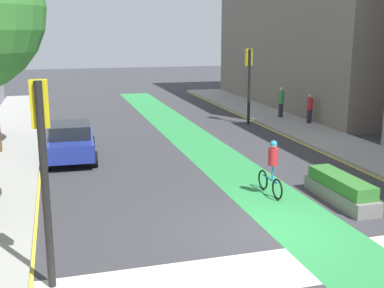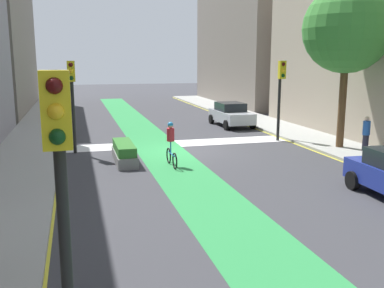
{
  "view_description": "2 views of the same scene",
  "coord_description": "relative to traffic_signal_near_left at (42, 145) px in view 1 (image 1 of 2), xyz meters",
  "views": [
    {
      "loc": [
        -5.2,
        -11.11,
        5.28
      ],
      "look_at": [
        -0.11,
        6.83,
        0.88
      ],
      "focal_mm": 45.17,
      "sensor_mm": 36.0,
      "label": 1
    },
    {
      "loc": [
        5.2,
        20.05,
        4.4
      ],
      "look_at": [
        0.88,
        4.1,
        1.17
      ],
      "focal_mm": 40.46,
      "sensor_mm": 36.0,
      "label": 2
    }
  ],
  "objects": [
    {
      "name": "crosswalk_band",
      "position": [
        5.52,
        -0.72,
        -3.04
      ],
      "size": [
        12.0,
        1.8,
        0.01
      ],
      "primitive_type": "cube",
      "color": "silver",
      "rests_on": "ground_plane"
    },
    {
      "name": "ground_plane",
      "position": [
        5.52,
        1.28,
        -3.04
      ],
      "size": [
        120.0,
        120.0,
        0.0
      ],
      "primitive_type": "plane",
      "color": "#38383D"
    },
    {
      "name": "traffic_signal_far_right",
      "position": [
        10.95,
        15.83,
        -0.04
      ],
      "size": [
        0.35,
        0.52,
        4.28
      ],
      "color": "black",
      "rests_on": "ground_plane"
    },
    {
      "name": "car_blue_left_far",
      "position": [
        0.8,
        10.41,
        -2.24
      ],
      "size": [
        2.17,
        4.27,
        1.57
      ],
      "color": "navy",
      "rests_on": "ground_plane"
    },
    {
      "name": "pedestrian_sidewalk_right_b",
      "position": [
        14.1,
        14.36,
        -2.06
      ],
      "size": [
        0.34,
        0.34,
        1.64
      ],
      "color": "#262638",
      "rests_on": "sidewalk_right"
    },
    {
      "name": "cyclist_in_lane",
      "position": [
        6.93,
        3.98,
        -2.07
      ],
      "size": [
        0.32,
        1.73,
        1.86
      ],
      "color": "black",
      "rests_on": "ground_plane"
    },
    {
      "name": "bike_lane_paint",
      "position": [
        6.76,
        1.28,
        -3.04
      ],
      "size": [
        2.4,
        60.0,
        0.01
      ],
      "primitive_type": "cube",
      "color": "#2D8C47",
      "rests_on": "ground_plane"
    },
    {
      "name": "curb_stripe_left",
      "position": [
        -0.48,
        1.28,
        -3.04
      ],
      "size": [
        0.16,
        60.0,
        0.01
      ],
      "primitive_type": "cube",
      "color": "yellow",
      "rests_on": "ground_plane"
    },
    {
      "name": "traffic_signal_near_left",
      "position": [
        0.0,
        0.0,
        0.0
      ],
      "size": [
        0.35,
        0.52,
        4.34
      ],
      "color": "black",
      "rests_on": "ground_plane"
    },
    {
      "name": "pedestrian_sidewalk_right_a",
      "position": [
        13.41,
        16.59,
        -1.96
      ],
      "size": [
        0.34,
        0.34,
        1.8
      ],
      "color": "#262638",
      "rests_on": "sidewalk_right"
    },
    {
      "name": "median_planter",
      "position": [
        8.76,
        2.79,
        -2.64
      ],
      "size": [
        0.84,
        3.1,
        0.85
      ],
      "color": "slate",
      "rests_on": "ground_plane"
    }
  ]
}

